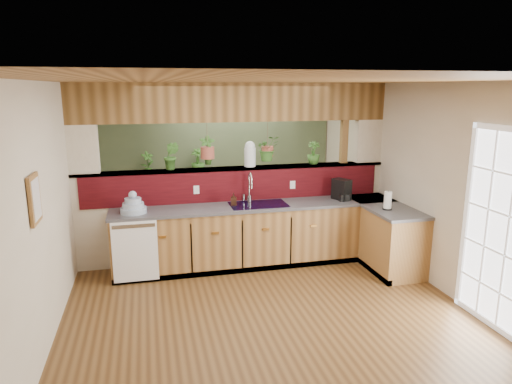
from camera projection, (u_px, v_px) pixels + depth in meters
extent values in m
cube|color=#523519|center=(258.00, 294.00, 5.74)|extent=(4.60, 7.00, 0.01)
cube|color=brown|center=(258.00, 81.00, 5.16)|extent=(4.60, 7.00, 0.01)
cube|color=beige|center=(214.00, 153.00, 8.76)|extent=(4.60, 0.02, 2.60)
cube|color=beige|center=(436.00, 358.00, 2.13)|extent=(4.60, 0.02, 2.60)
cube|color=beige|center=(51.00, 205.00, 4.92)|extent=(0.02, 7.00, 2.60)
cube|color=beige|center=(428.00, 184.00, 5.98)|extent=(0.02, 7.00, 2.60)
cube|color=beige|center=(236.00, 214.00, 6.87)|extent=(4.60, 0.15, 1.35)
cube|color=#40080D|center=(237.00, 186.00, 6.69)|extent=(4.40, 0.02, 0.45)
cube|color=brown|center=(236.00, 168.00, 6.71)|extent=(4.60, 0.21, 0.04)
cube|color=brown|center=(235.00, 102.00, 6.50)|extent=(4.60, 0.15, 0.55)
cube|color=beige|center=(83.00, 151.00, 6.16)|extent=(0.40, 0.15, 0.70)
cube|color=beige|center=(368.00, 142.00, 7.12)|extent=(0.40, 0.15, 0.70)
cube|color=brown|center=(343.00, 168.00, 7.12)|extent=(0.10, 0.10, 2.60)
cube|color=brown|center=(236.00, 168.00, 6.71)|extent=(4.60, 0.21, 0.04)
cube|color=brown|center=(235.00, 102.00, 6.50)|extent=(4.60, 0.15, 0.55)
cube|color=#506042|center=(214.00, 153.00, 8.74)|extent=(4.55, 0.02, 2.55)
cube|color=brown|center=(258.00, 236.00, 6.62)|extent=(4.10, 0.60, 0.86)
cube|color=#434347|center=(258.00, 206.00, 6.52)|extent=(4.14, 0.64, 0.04)
cube|color=brown|center=(383.00, 236.00, 6.61)|extent=(0.60, 1.48, 0.86)
cube|color=#434347|center=(385.00, 206.00, 6.51)|extent=(0.64, 1.52, 0.04)
cube|color=brown|center=(368.00, 227.00, 7.03)|extent=(0.60, 0.60, 0.86)
cube|color=#434347|center=(370.00, 199.00, 6.92)|extent=(0.64, 0.64, 0.04)
cube|color=black|center=(263.00, 268.00, 6.46)|extent=(4.10, 0.06, 0.08)
cube|color=black|center=(364.00, 263.00, 6.64)|extent=(0.06, 1.48, 0.08)
cube|color=white|center=(135.00, 252.00, 5.93)|extent=(0.58, 0.02, 0.82)
cube|color=#B7B7B2|center=(134.00, 226.00, 5.84)|extent=(0.54, 0.01, 0.05)
cube|color=black|center=(258.00, 205.00, 6.52)|extent=(0.82, 0.50, 0.03)
cube|color=black|center=(245.00, 212.00, 6.50)|extent=(0.34, 0.40, 0.16)
cube|color=black|center=(271.00, 210.00, 6.58)|extent=(0.34, 0.40, 0.16)
cube|color=white|center=(497.00, 232.00, 4.79)|extent=(0.06, 1.02, 2.16)
cube|color=brown|center=(34.00, 199.00, 4.11)|extent=(0.03, 0.35, 0.45)
cube|color=silver|center=(36.00, 199.00, 4.12)|extent=(0.01, 0.27, 0.37)
cylinder|color=#B7B7B2|center=(249.00, 198.00, 6.68)|extent=(0.07, 0.07, 0.09)
cylinder|color=#B7B7B2|center=(249.00, 187.00, 6.64)|extent=(0.02, 0.02, 0.26)
torus|color=#B7B7B2|center=(250.00, 179.00, 6.55)|extent=(0.19, 0.03, 0.19)
cylinder|color=#B7B7B2|center=(252.00, 185.00, 6.48)|extent=(0.02, 0.02, 0.11)
cylinder|color=#B7B7B2|center=(244.00, 197.00, 6.65)|extent=(0.03, 0.03, 0.09)
cylinder|color=#96A9C2|center=(134.00, 210.00, 6.07)|extent=(0.35, 0.35, 0.08)
cylinder|color=#96A9C2|center=(133.00, 205.00, 6.05)|extent=(0.28, 0.28, 0.06)
cylinder|color=#96A9C2|center=(133.00, 200.00, 6.04)|extent=(0.22, 0.22, 0.06)
sphere|color=#96A9C2|center=(133.00, 195.00, 6.02)|extent=(0.11, 0.11, 0.11)
imported|color=#351E13|center=(234.00, 199.00, 6.45)|extent=(0.09, 0.09, 0.18)
cube|color=black|center=(342.00, 189.00, 6.78)|extent=(0.16, 0.27, 0.31)
cube|color=black|center=(344.00, 198.00, 6.71)|extent=(0.14, 0.10, 0.10)
cylinder|color=silver|center=(343.00, 194.00, 6.73)|extent=(0.08, 0.08, 0.08)
cylinder|color=black|center=(387.00, 209.00, 6.25)|extent=(0.12, 0.12, 0.02)
cylinder|color=#B7B7B2|center=(388.00, 200.00, 6.23)|extent=(0.02, 0.02, 0.27)
cylinder|color=white|center=(388.00, 200.00, 6.23)|extent=(0.10, 0.10, 0.23)
cylinder|color=silver|center=(250.00, 157.00, 6.72)|extent=(0.17, 0.17, 0.28)
sphere|color=silver|center=(250.00, 146.00, 6.69)|extent=(0.15, 0.15, 0.15)
imported|color=#2D591E|center=(171.00, 156.00, 6.45)|extent=(0.27, 0.24, 0.40)
imported|color=#2D591E|center=(314.00, 153.00, 6.95)|extent=(0.21, 0.21, 0.34)
cylinder|color=brown|center=(207.00, 136.00, 6.51)|extent=(0.01, 0.01, 0.37)
cylinder|color=brown|center=(207.00, 153.00, 6.56)|extent=(0.20, 0.20, 0.17)
imported|color=#2D591E|center=(207.00, 135.00, 6.50)|extent=(0.24, 0.18, 0.42)
cylinder|color=brown|center=(268.00, 134.00, 6.71)|extent=(0.01, 0.01, 0.38)
cylinder|color=brown|center=(267.00, 151.00, 6.77)|extent=(0.17, 0.17, 0.15)
imported|color=#2D591E|center=(268.00, 136.00, 6.72)|extent=(0.37, 0.33, 0.37)
cube|color=black|center=(171.00, 199.00, 8.51)|extent=(1.45, 0.86, 0.94)
imported|color=#2D591E|center=(148.00, 163.00, 8.26)|extent=(0.27, 0.23, 0.44)
imported|color=#2D591E|center=(198.00, 161.00, 8.47)|extent=(0.31, 0.31, 0.46)
imported|color=#2D591E|center=(252.00, 211.00, 7.98)|extent=(0.85, 0.77, 0.83)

